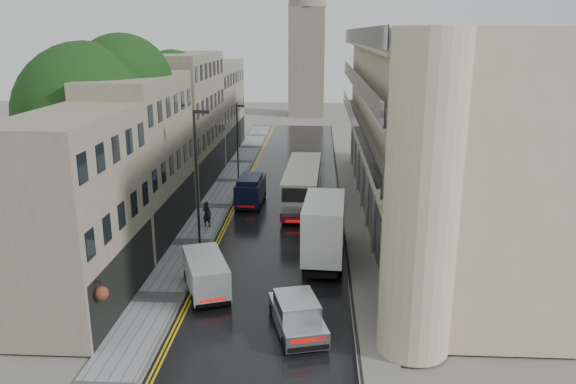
# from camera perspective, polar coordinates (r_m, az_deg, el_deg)

# --- Properties ---
(road) EXTENTS (9.00, 85.00, 0.02)m
(road) POSITION_cam_1_polar(r_m,az_deg,el_deg) (45.97, -0.31, -1.66)
(road) COLOR black
(road) RESTS_ON ground
(left_sidewalk) EXTENTS (2.70, 85.00, 0.12)m
(left_sidewalk) POSITION_cam_1_polar(r_m,az_deg,el_deg) (46.65, -7.51, -1.47)
(left_sidewalk) COLOR gray
(left_sidewalk) RESTS_ON ground
(right_sidewalk) EXTENTS (1.80, 85.00, 0.12)m
(right_sidewalk) POSITION_cam_1_polar(r_m,az_deg,el_deg) (45.96, 6.42, -1.69)
(right_sidewalk) COLOR slate
(right_sidewalk) RESTS_ON ground
(old_shop_row) EXTENTS (4.50, 56.00, 12.00)m
(old_shop_row) POSITION_cam_1_polar(r_m,az_deg,el_deg) (48.45, -11.44, 6.23)
(old_shop_row) COLOR gray
(old_shop_row) RESTS_ON ground
(modern_block) EXTENTS (8.00, 40.00, 14.00)m
(modern_block) POSITION_cam_1_polar(r_m,az_deg,el_deg) (43.49, 13.31, 6.38)
(modern_block) COLOR beige
(modern_block) RESTS_ON ground
(tree_near) EXTENTS (10.56, 10.56, 13.89)m
(tree_near) POSITION_cam_1_polar(r_m,az_deg,el_deg) (39.89, -19.31, 5.00)
(tree_near) COLOR black
(tree_near) RESTS_ON ground
(tree_far) EXTENTS (9.24, 9.24, 12.46)m
(tree_far) POSITION_cam_1_polar(r_m,az_deg,el_deg) (52.00, -13.60, 7.00)
(tree_far) COLOR black
(tree_far) RESTS_ON ground
(cream_bus) EXTENTS (3.02, 11.88, 3.22)m
(cream_bus) POSITION_cam_1_polar(r_m,az_deg,el_deg) (43.56, -0.37, -0.43)
(cream_bus) COLOR beige
(cream_bus) RESTS_ON road
(white_lorry) EXTENTS (2.82, 8.02, 4.15)m
(white_lorry) POSITION_cam_1_polar(r_m,az_deg,el_deg) (33.42, 1.67, -4.74)
(white_lorry) COLOR white
(white_lorry) RESTS_ON road
(silver_hatchback) EXTENTS (3.11, 4.96, 1.72)m
(silver_hatchback) POSITION_cam_1_polar(r_m,az_deg,el_deg) (25.91, -0.32, -14.17)
(silver_hatchback) COLOR #B1B1B6
(silver_hatchback) RESTS_ON road
(white_van) EXTENTS (3.41, 4.97, 2.07)m
(white_van) POSITION_cam_1_polar(r_m,az_deg,el_deg) (29.97, -9.59, -9.64)
(white_van) COLOR white
(white_van) RESTS_ON road
(navy_van) EXTENTS (2.15, 5.01, 2.52)m
(navy_van) POSITION_cam_1_polar(r_m,az_deg,el_deg) (45.37, -5.29, -0.29)
(navy_van) COLOR black
(navy_van) RESTS_ON road
(pedestrian) EXTENTS (0.81, 0.66, 1.91)m
(pedestrian) POSITION_cam_1_polar(r_m,az_deg,el_deg) (41.49, -8.25, -2.23)
(pedestrian) COLOR black
(pedestrian) RESTS_ON left_sidewalk
(lamp_post_near) EXTENTS (1.04, 0.30, 9.12)m
(lamp_post_near) POSITION_cam_1_polar(r_m,az_deg,el_deg) (36.18, -9.24, 0.98)
(lamp_post_near) COLOR black
(lamp_post_near) RESTS_ON left_sidewalk
(lamp_post_far) EXTENTS (0.84, 0.47, 7.37)m
(lamp_post_far) POSITION_cam_1_polar(r_m,az_deg,el_deg) (52.72, -5.14, 4.82)
(lamp_post_far) COLOR black
(lamp_post_far) RESTS_ON left_sidewalk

